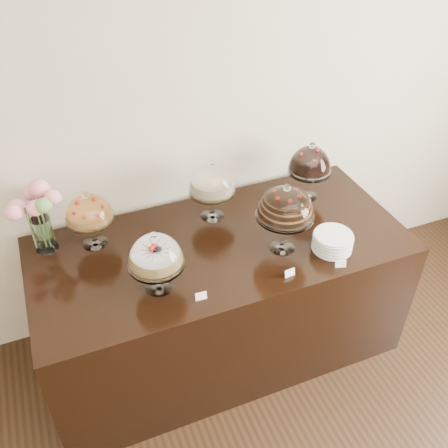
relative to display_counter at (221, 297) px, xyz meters
name	(u,v)px	position (x,y,z in m)	size (l,w,h in m)	color
wall_back	(215,105)	(0.18, 0.55, 1.05)	(5.00, 0.04, 3.00)	beige
display_counter	(221,297)	(0.00, 0.00, 0.00)	(2.20, 1.00, 0.90)	black
cake_stand_sugar_sponge	(155,254)	(-0.43, -0.21, 0.68)	(0.29, 0.29, 0.37)	white
cake_stand_choco_layer	(286,205)	(0.31, -0.17, 0.75)	(0.32, 0.32, 0.44)	white
cake_stand_cheesecake	(212,181)	(0.05, 0.27, 0.71)	(0.29, 0.29, 0.40)	white
cake_stand_dark_choco	(310,162)	(0.70, 0.24, 0.71)	(0.28, 0.28, 0.40)	white
cake_stand_fruit_tart	(89,211)	(-0.68, 0.28, 0.68)	(0.28, 0.28, 0.36)	white
flower_vase	(36,212)	(-0.95, 0.35, 0.70)	(0.29, 0.31, 0.41)	white
plate_stack	(333,242)	(0.57, -0.28, 0.50)	(0.22, 0.22, 0.10)	white
price_card_left	(201,296)	(-0.26, -0.37, 0.47)	(0.06, 0.01, 0.04)	white
price_card_right	(341,264)	(0.54, -0.43, 0.47)	(0.06, 0.01, 0.04)	white
price_card_extra	(290,273)	(0.24, -0.39, 0.47)	(0.06, 0.01, 0.04)	white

